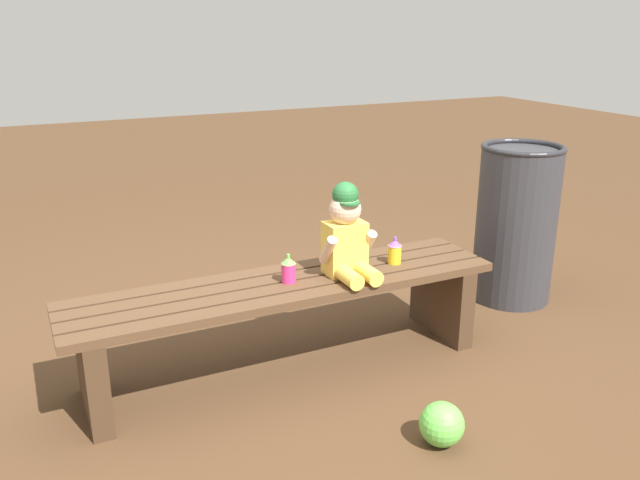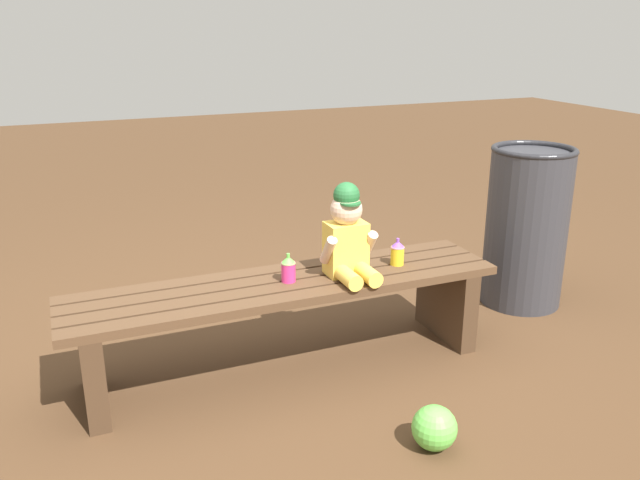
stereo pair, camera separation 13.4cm
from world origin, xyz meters
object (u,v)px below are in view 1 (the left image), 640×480
object	(u,v)px
toy_ball	(442,424)
trash_bin	(516,223)
park_bench	(287,308)
sippy_cup_left	(288,269)
child_figure	(347,235)
sippy_cup_right	(395,251)

from	to	relation	value
toy_ball	trash_bin	bearing A→B (deg)	39.63
park_bench	sippy_cup_left	distance (m)	0.18
child_figure	sippy_cup_right	world-z (taller)	child_figure
toy_ball	sippy_cup_right	bearing A→B (deg)	71.82
sippy_cup_left	toy_ball	distance (m)	0.87
sippy_cup_left	trash_bin	distance (m)	1.41
park_bench	trash_bin	distance (m)	1.42
child_figure	toy_ball	xyz separation A→B (m)	(0.02, -0.70, -0.50)
toy_ball	trash_bin	world-z (taller)	trash_bin
sippy_cup_left	sippy_cup_right	world-z (taller)	same
toy_ball	child_figure	bearing A→B (deg)	91.57
sippy_cup_right	trash_bin	bearing A→B (deg)	12.59
sippy_cup_right	sippy_cup_left	bearing A→B (deg)	180.00
sippy_cup_left	sippy_cup_right	bearing A→B (deg)	0.00
child_figure	sippy_cup_right	distance (m)	0.29
sippy_cup_left	trash_bin	world-z (taller)	trash_bin
child_figure	trash_bin	world-z (taller)	trash_bin
child_figure	toy_ball	bearing A→B (deg)	-88.43
park_bench	child_figure	xyz separation A→B (m)	(0.27, -0.04, 0.30)
park_bench	child_figure	size ratio (longest dim) A/B	4.57
park_bench	trash_bin	size ratio (longest dim) A/B	2.19
sippy_cup_right	park_bench	bearing A→B (deg)	179.11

